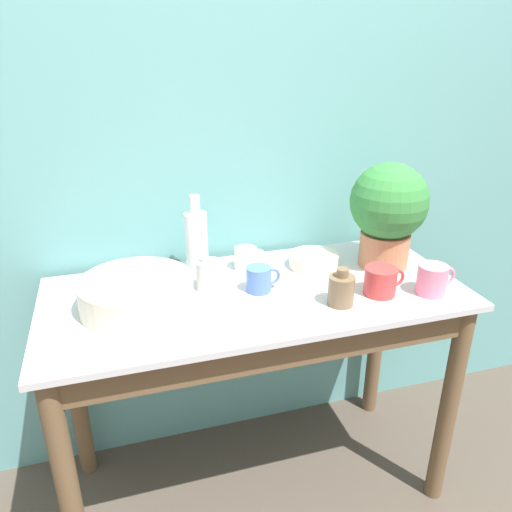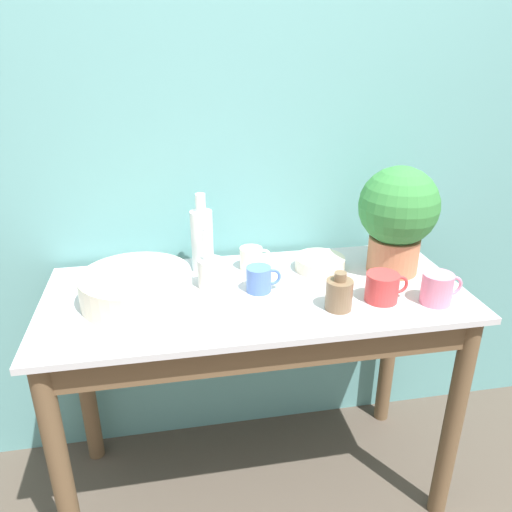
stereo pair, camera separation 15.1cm
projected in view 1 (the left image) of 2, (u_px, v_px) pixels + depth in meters
wall_back at (227, 144)px, 1.71m from camera, size 6.00×0.05×2.40m
counter_table at (258, 341)px, 1.61m from camera, size 1.31×0.58×0.80m
potted_plant at (388, 210)px, 1.67m from camera, size 0.26×0.26×0.36m
bowl_wash_large at (137, 293)px, 1.45m from camera, size 0.33×0.33×0.09m
bottle_tall at (197, 241)px, 1.64m from camera, size 0.07×0.07×0.27m
bottle_short at (341, 289)px, 1.47m from camera, size 0.08×0.08×0.12m
mug_pink at (433, 280)px, 1.53m from camera, size 0.13×0.09×0.09m
mug_blue at (259, 279)px, 1.55m from camera, size 0.11×0.08×0.08m
mug_red at (381, 281)px, 1.53m from camera, size 0.13×0.10×0.09m
mug_cream at (246, 258)px, 1.70m from camera, size 0.11×0.08×0.08m
bowl_small_cream at (314, 260)px, 1.72m from camera, size 0.17×0.17×0.04m
utensil_cup at (209, 275)px, 1.56m from camera, size 0.08×0.08×0.19m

